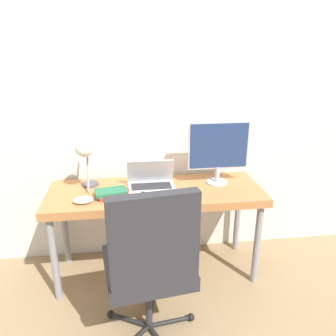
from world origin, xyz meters
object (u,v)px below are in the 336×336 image
(laptop, at_px, (151,182))
(book_stack, at_px, (113,193))
(office_chair, at_px, (150,260))
(desk_lamp, at_px, (85,152))
(game_controller, at_px, (83,200))
(monitor, at_px, (218,149))

(laptop, height_order, book_stack, laptop)
(office_chair, bearing_deg, desk_lamp, 119.72)
(book_stack, xyz_separation_m, game_controller, (-0.20, -0.07, -0.00))
(game_controller, bearing_deg, monitor, 13.01)
(desk_lamp, relative_size, book_stack, 1.66)
(monitor, bearing_deg, office_chair, -127.81)
(monitor, relative_size, office_chair, 0.46)
(monitor, xyz_separation_m, game_controller, (-1.00, -0.23, -0.26))
(laptop, distance_m, office_chair, 0.75)
(desk_lamp, bearing_deg, monitor, 3.54)
(book_stack, bearing_deg, laptop, 24.88)
(desk_lamp, relative_size, game_controller, 3.03)
(monitor, height_order, book_stack, monitor)
(laptop, height_order, game_controller, laptop)
(laptop, xyz_separation_m, monitor, (0.52, 0.03, 0.23))
(monitor, distance_m, office_chair, 1.04)
(desk_lamp, xyz_separation_m, game_controller, (-0.02, -0.17, -0.29))
(desk_lamp, distance_m, office_chair, 0.91)
(monitor, bearing_deg, laptop, -176.96)
(monitor, xyz_separation_m, desk_lamp, (-0.98, -0.06, 0.03))
(office_chair, height_order, book_stack, office_chair)
(desk_lamp, bearing_deg, office_chair, -60.28)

